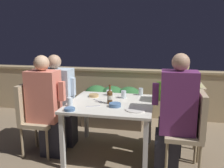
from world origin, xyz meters
The scene contains 23 objects.
ground_plane centered at (0.00, 0.00, 0.00)m, with size 16.00×16.00×0.00m, color #847056.
parapet_wall centered at (0.00, 1.56, 0.45)m, with size 9.00×0.18×0.90m.
dining_table centered at (0.00, 0.00, 0.63)m, with size 1.05×0.99×0.71m.
planter_hedge centered at (-0.18, 0.99, 0.39)m, with size 1.02×0.47×0.69m.
chair_left_near centered at (-1.00, -0.15, 0.56)m, with size 0.41×0.40×0.93m.
person_coral_top centered at (-0.80, -0.15, 0.65)m, with size 0.48×0.26×1.29m.
chair_left_far centered at (-0.98, 0.16, 0.56)m, with size 0.41×0.40×0.93m.
person_blue_shirt centered at (-0.78, 0.16, 0.64)m, with size 0.52×0.26×1.28m.
chair_right_near centered at (0.97, -0.20, 0.56)m, with size 0.41×0.40×0.93m.
person_purple_stripe centered at (0.77, -0.20, 0.68)m, with size 0.48×0.26×1.35m.
chair_right_far centered at (1.01, 0.19, 0.56)m, with size 0.41×0.40×0.93m.
person_green_blouse centered at (0.81, 0.19, 0.63)m, with size 0.50×0.26×1.26m.
beer_bottle centered at (0.00, -0.06, 0.80)m, with size 0.07×0.07×0.24m.
plate_0 centered at (0.34, -0.24, 0.71)m, with size 0.24×0.24×0.01m.
bowl_0 centered at (-0.29, 0.22, 0.73)m, with size 0.13×0.13×0.04m.
bowl_1 centered at (-0.38, -0.41, 0.72)m, with size 0.12×0.12×0.03m.
bowl_2 centered at (0.09, -0.17, 0.73)m, with size 0.14×0.14×0.04m.
glass_cup_0 centered at (0.13, 0.23, 0.76)m, with size 0.07×0.07×0.10m.
glass_cup_1 centered at (-0.44, -0.25, 0.76)m, with size 0.07×0.07×0.10m.
glass_cup_2 centered at (-0.09, 0.34, 0.74)m, with size 0.08×0.08×0.08m.
glass_cup_3 centered at (0.34, 0.44, 0.76)m, with size 0.06×0.06×0.10m.
fork_0 centered at (-0.17, -0.22, 0.71)m, with size 0.16×0.10×0.01m.
fork_1 centered at (-0.18, 0.03, 0.71)m, with size 0.14×0.13×0.01m.
Camera 1 is at (0.60, -2.80, 1.54)m, focal length 38.00 mm.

